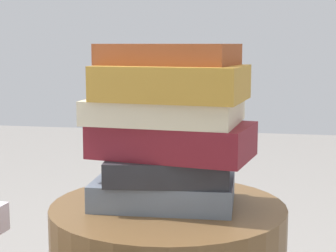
{
  "coord_description": "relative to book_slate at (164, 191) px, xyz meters",
  "views": [
    {
      "loc": [
        -0.19,
        1.01,
        0.8
      ],
      "look_at": [
        0.0,
        0.0,
        0.64
      ],
      "focal_mm": 59.79,
      "sensor_mm": 36.0,
      "label": 1
    }
  ],
  "objects": [
    {
      "name": "book_rust",
      "position": [
        -0.01,
        0.0,
        0.26
      ],
      "size": [
        0.26,
        0.19,
        0.04
      ],
      "primitive_type": "cube",
      "rotation": [
        0.0,
        0.0,
        -0.17
      ],
      "color": "#994723",
      "rests_on": "book_ochre"
    },
    {
      "name": "book_charcoal",
      "position": [
        -0.01,
        0.01,
        0.05
      ],
      "size": [
        0.24,
        0.19,
        0.05
      ],
      "primitive_type": "cube",
      "rotation": [
        0.0,
        0.0,
        0.13
      ],
      "color": "#28282D",
      "rests_on": "book_slate"
    },
    {
      "name": "book_slate",
      "position": [
        0.0,
        0.0,
        0.0
      ],
      "size": [
        0.27,
        0.19,
        0.05
      ],
      "primitive_type": "cube",
      "rotation": [
        0.0,
        0.0,
        0.04
      ],
      "color": "slate",
      "rests_on": "side_table"
    },
    {
      "name": "book_ochre",
      "position": [
        -0.02,
        0.02,
        0.21
      ],
      "size": [
        0.28,
        0.2,
        0.06
      ],
      "primitive_type": "cube",
      "rotation": [
        0.0,
        0.0,
        -0.11
      ],
      "color": "#B7842D",
      "rests_on": "book_cream"
    },
    {
      "name": "book_maroon",
      "position": [
        -0.02,
        0.01,
        0.1
      ],
      "size": [
        0.31,
        0.21,
        0.06
      ],
      "primitive_type": "cube",
      "rotation": [
        0.0,
        0.0,
        -0.17
      ],
      "color": "maroon",
      "rests_on": "book_charcoal"
    },
    {
      "name": "book_cream",
      "position": [
        -0.0,
        0.0,
        0.16
      ],
      "size": [
        0.29,
        0.21,
        0.04
      ],
      "primitive_type": "cube",
      "rotation": [
        0.0,
        0.0,
        -0.09
      ],
      "color": "beige",
      "rests_on": "book_maroon"
    }
  ]
}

